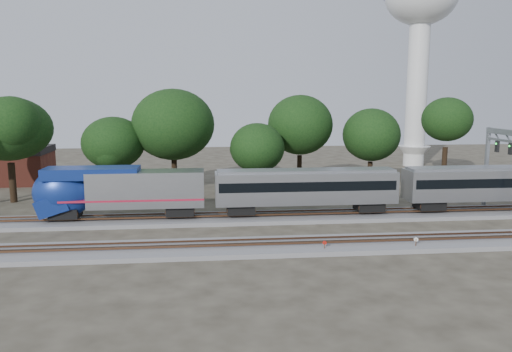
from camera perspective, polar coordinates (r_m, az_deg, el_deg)
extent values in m
plane|color=#383328|center=(45.61, 1.44, -6.82)|extent=(160.00, 160.00, 0.00)
cube|color=slate|center=(51.31, 0.61, -4.77)|extent=(160.00, 5.00, 0.40)
cube|color=brown|center=(50.51, 0.70, -4.47)|extent=(160.00, 0.08, 0.15)
cube|color=brown|center=(51.90, 0.52, -4.10)|extent=(160.00, 0.08, 0.15)
cube|color=slate|center=(41.75, 2.14, -8.06)|extent=(160.00, 5.00, 0.40)
cube|color=brown|center=(40.94, 2.28, -7.75)|extent=(160.00, 0.08, 0.15)
cube|color=brown|center=(42.30, 2.01, -7.19)|extent=(160.00, 0.08, 0.15)
cube|color=#AAADB1|center=(50.68, -12.38, -1.40)|extent=(11.31, 3.20, 3.52)
ellipsoid|color=navy|center=(52.30, -21.23, -1.79)|extent=(5.76, 3.33, 4.91)
cube|color=navy|center=(51.28, -18.25, 0.34)|extent=(9.07, 3.14, 1.07)
cube|color=black|center=(51.98, -20.73, -0.63)|extent=(0.48, 2.45, 1.40)
cube|color=maroon|center=(51.01, -13.77, -2.42)|extent=(13.87, 3.24, 0.19)
cube|color=black|center=(52.65, -20.94, -3.90)|extent=(2.77, 2.35, 0.96)
cube|color=black|center=(50.85, -8.64, -3.84)|extent=(2.77, 2.35, 0.96)
cube|color=#AAADB1|center=(51.36, 5.72, -1.28)|extent=(18.57, 3.20, 3.20)
cube|color=black|center=(51.31, 5.73, -0.93)|extent=(17.93, 3.25, 0.96)
cube|color=gray|center=(51.09, 5.75, 0.55)|extent=(18.14, 2.56, 0.37)
cube|color=black|center=(50.89, -1.77, -3.72)|extent=(2.77, 2.35, 0.96)
cube|color=black|center=(53.50, 12.77, -3.31)|extent=(2.77, 2.35, 0.96)
cube|color=#AAADB1|center=(58.68, 25.25, -0.81)|extent=(18.57, 3.20, 3.20)
cube|color=black|center=(58.63, 25.27, -0.50)|extent=(17.93, 3.25, 0.96)
cube|color=gray|center=(58.44, 25.36, 0.79)|extent=(18.14, 2.56, 0.37)
cube|color=black|center=(55.91, 19.18, -3.06)|extent=(2.77, 2.35, 0.96)
cylinder|color=#512D19|center=(40.92, 7.84, -8.12)|extent=(0.06, 0.06, 0.92)
cylinder|color=#A4120B|center=(40.80, 7.85, -7.57)|extent=(0.31, 0.15, 0.33)
cylinder|color=#512D19|center=(43.22, 17.80, -7.49)|extent=(0.07, 0.07, 1.00)
cylinder|color=silver|center=(43.09, 17.83, -6.93)|extent=(0.34, 0.16, 0.36)
cube|color=#512D19|center=(41.75, 10.89, -8.30)|extent=(0.53, 0.36, 0.30)
cylinder|color=silver|center=(93.90, 17.88, 8.75)|extent=(3.59, 3.59, 25.16)
cone|color=silver|center=(94.51, 17.56, 2.20)|extent=(5.75, 5.75, 3.59)
cube|color=gray|center=(62.22, 24.82, 0.90)|extent=(0.35, 0.35, 9.05)
cube|color=gray|center=(58.83, 26.82, 4.47)|extent=(0.40, 7.44, 0.60)
cube|color=gray|center=(58.89, 26.76, 3.59)|extent=(0.25, 7.44, 0.25)
cube|color=black|center=(57.78, 27.09, 2.78)|extent=(0.25, 0.50, 1.21)
cube|color=black|center=(59.81, 25.85, 3.05)|extent=(0.25, 0.50, 1.21)
cube|color=brown|center=(80.31, -26.31, 0.78)|extent=(11.03, 7.84, 4.35)
cube|color=black|center=(80.01, -26.44, 2.67)|extent=(11.24, 8.05, 0.98)
cylinder|color=black|center=(65.88, -26.06, -0.68)|extent=(0.70, 0.70, 4.72)
ellipsoid|color=black|center=(65.20, -26.45, 4.87)|extent=(8.89, 8.89, 7.56)
cylinder|color=black|center=(65.01, -15.80, -0.68)|extent=(0.70, 0.70, 3.66)
ellipsoid|color=black|center=(64.38, -15.99, 3.67)|extent=(6.90, 6.90, 5.86)
cylinder|color=black|center=(65.14, -9.30, 0.08)|extent=(0.70, 0.70, 4.82)
ellipsoid|color=black|center=(64.45, -9.45, 5.83)|extent=(9.09, 9.09, 7.73)
cylinder|color=black|center=(61.39, 0.13, -1.02)|extent=(0.70, 0.70, 3.40)
ellipsoid|color=black|center=(60.74, 0.14, 3.26)|extent=(6.40, 6.40, 5.44)
cylinder|color=black|center=(66.92, 4.97, 0.36)|extent=(0.70, 0.70, 4.72)
ellipsoid|color=black|center=(66.25, 5.05, 5.84)|extent=(8.90, 8.90, 7.56)
cylinder|color=black|center=(66.55, 12.86, -0.16)|extent=(0.70, 0.70, 4.09)
ellipsoid|color=black|center=(65.90, 13.04, 4.62)|extent=(7.72, 7.72, 6.56)
cylinder|color=black|center=(80.82, 20.72, 1.38)|extent=(0.70, 0.70, 4.88)
ellipsoid|color=black|center=(80.26, 20.99, 6.07)|extent=(9.20, 9.20, 7.82)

